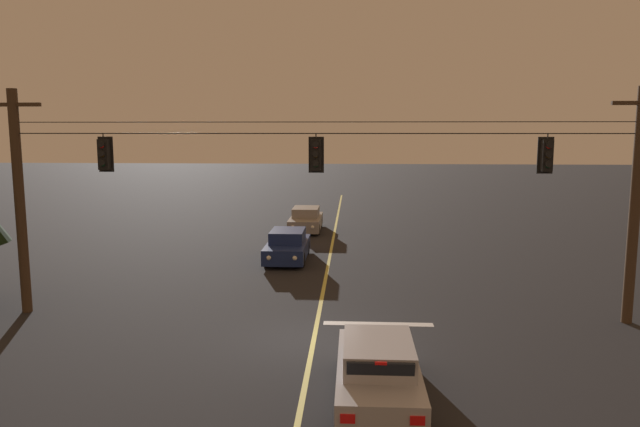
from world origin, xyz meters
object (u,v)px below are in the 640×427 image
object	(u,v)px
traffic_light_left_inner	(316,155)
car_oncoming_lead	(288,246)
car_waiting_near_lane	(378,371)
traffic_light_leftmost	(104,154)
traffic_light_centre	(547,155)
car_oncoming_trailing	(306,220)

from	to	relation	value
traffic_light_left_inner	car_oncoming_lead	world-z (taller)	traffic_light_left_inner
car_oncoming_lead	car_waiting_near_lane	bearing A→B (deg)	-75.66
traffic_light_left_inner	traffic_light_leftmost	bearing A→B (deg)	180.00
traffic_light_centre	car_oncoming_lead	bearing A→B (deg)	136.73
traffic_light_centre	traffic_light_left_inner	bearing A→B (deg)	180.00
car_oncoming_trailing	traffic_light_left_inner	bearing A→B (deg)	-84.21
traffic_light_leftmost	car_oncoming_lead	world-z (taller)	traffic_light_leftmost
car_oncoming_lead	car_oncoming_trailing	distance (m)	8.08
traffic_light_left_inner	car_oncoming_trailing	bearing A→B (deg)	95.79
car_waiting_near_lane	car_oncoming_lead	bearing A→B (deg)	104.34
traffic_light_left_inner	traffic_light_centre	xyz separation A→B (m)	(7.01, 0.00, 0.00)
car_oncoming_lead	car_oncoming_trailing	bearing A→B (deg)	88.63
car_oncoming_lead	traffic_light_left_inner	bearing A→B (deg)	-77.45
traffic_light_leftmost	traffic_light_centre	world-z (taller)	same
traffic_light_left_inner	car_oncoming_trailing	size ratio (longest dim) A/B	0.28
traffic_light_leftmost	car_waiting_near_lane	distance (m)	11.19
car_waiting_near_lane	car_oncoming_lead	size ratio (longest dim) A/B	0.98
car_waiting_near_lane	car_oncoming_trailing	bearing A→B (deg)	98.74
traffic_light_centre	car_waiting_near_lane	xyz separation A→B (m)	(-5.27, -5.74, -4.55)
traffic_light_centre	car_oncoming_trailing	xyz separation A→B (m)	(-8.67, 16.43, -4.55)
car_oncoming_trailing	traffic_light_leftmost	bearing A→B (deg)	-107.10
traffic_light_centre	car_oncoming_lead	distance (m)	13.00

